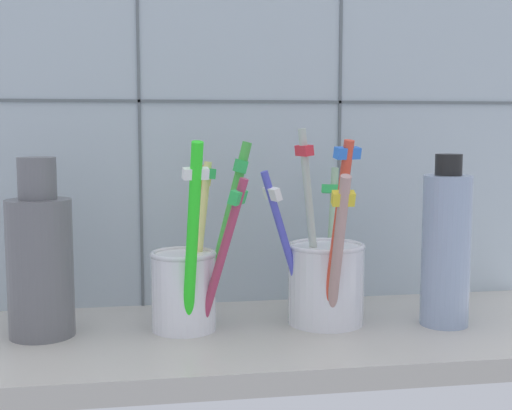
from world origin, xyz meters
The scene contains 6 objects.
counter_slab centered at (0.00, 0.00, 1.00)cm, with size 64.00×22.00×2.00cm, color #BCB7AD.
tile_wall_back centered at (0.00, 12.00, 22.50)cm, with size 64.00×2.20×45.00cm.
toothbrush_cup_left centered at (-6.39, 1.39, 6.93)cm, with size 9.65×11.10×17.85cm.
toothbrush_cup_right centered at (6.73, 1.32, 6.69)cm, with size 10.48×14.26×18.81cm.
ceramic_vase centered at (-19.71, 1.77, 8.99)cm, with size 5.88×5.88×16.26cm.
soap_bottle centered at (17.94, -0.77, 9.52)cm, with size 4.57×4.57×16.38cm.
Camera 1 is at (-10.35, -62.07, 21.14)cm, focal length 48.72 mm.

